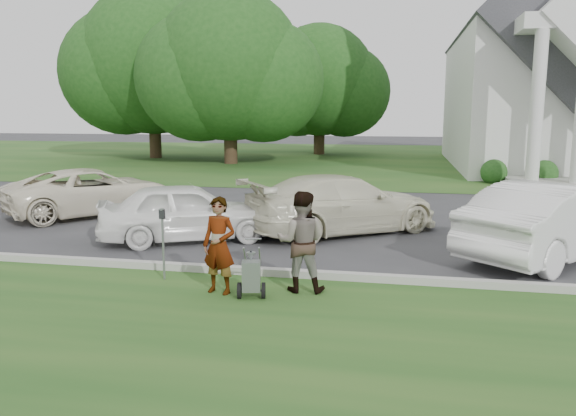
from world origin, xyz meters
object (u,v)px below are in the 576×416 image
(car_a, at_px, (93,192))
(car_c, at_px, (342,204))
(tree_left, at_px, (229,73))
(car_b, at_px, (187,212))
(striping_cart, at_px, (251,277))
(church, at_px, (548,54))
(tree_back, at_px, (319,86))
(car_d, at_px, (554,221))
(person_right, at_px, (301,242))
(person_left, at_px, (219,246))
(tree_far, at_px, (152,68))
(parking_meter_near, at_px, (163,235))

(car_a, xyz_separation_m, car_c, (7.40, -1.08, 0.05))
(tree_left, xyz_separation_m, car_b, (4.76, -18.98, -4.42))
(striping_cart, xyz_separation_m, car_a, (-6.48, 6.38, 0.32))
(church, bearing_deg, tree_back, 152.15)
(church, xyz_separation_m, car_d, (-4.29, -20.18, -5.15))
(striping_cart, distance_m, person_right, 1.01)
(tree_left, xyz_separation_m, person_left, (6.72, -22.56, -4.30))
(tree_far, xyz_separation_m, parking_meter_near, (11.49, -25.03, -4.87))
(person_left, relative_size, car_d, 0.34)
(church, distance_m, car_a, 24.38)
(car_d, bearing_deg, person_left, 71.60)
(car_b, height_order, car_c, car_c)
(tree_back, relative_size, parking_meter_near, 7.37)
(tree_far, relative_size, car_b, 2.87)
(church, height_order, person_right, church)
(car_b, bearing_deg, striping_cart, -171.47)
(striping_cart, distance_m, car_c, 5.39)
(tree_far, distance_m, car_d, 29.34)
(church, distance_m, tree_far, 23.09)
(tree_back, bearing_deg, tree_far, -153.44)
(tree_back, bearing_deg, car_b, -88.39)
(tree_far, height_order, car_c, tree_far)
(person_right, relative_size, car_a, 0.35)
(tree_back, height_order, parking_meter_near, tree_back)
(tree_far, distance_m, parking_meter_near, 27.97)
(tree_left, distance_m, parking_meter_near, 23.10)
(striping_cart, relative_size, car_a, 0.19)
(tree_far, height_order, parking_meter_near, tree_far)
(tree_far, distance_m, tree_back, 11.22)
(car_a, bearing_deg, tree_back, -57.04)
(tree_left, bearing_deg, parking_meter_near, -76.00)
(tree_back, bearing_deg, striping_cart, -83.88)
(tree_far, bearing_deg, parking_meter_near, -65.33)
(car_b, bearing_deg, church, -57.12)
(church, bearing_deg, parking_meter_near, -116.45)
(person_right, distance_m, car_a, 9.29)
(car_c, bearing_deg, car_a, 44.64)
(car_a, xyz_separation_m, car_b, (3.95, -2.66, 0.01))
(tree_far, height_order, person_left, tree_far)
(car_b, relative_size, car_c, 0.81)
(church, distance_m, parking_meter_near, 26.36)
(striping_cart, xyz_separation_m, parking_meter_near, (-1.80, 0.67, 0.46))
(church, relative_size, car_c, 4.82)
(striping_cart, height_order, car_a, car_a)
(striping_cart, bearing_deg, tree_left, 95.72)
(car_c, bearing_deg, striping_cart, 133.08)
(church, distance_m, striping_cart, 26.33)
(tree_back, relative_size, car_a, 1.97)
(tree_far, xyz_separation_m, car_a, (6.81, -19.32, -5.01))
(car_c, bearing_deg, person_right, 140.56)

